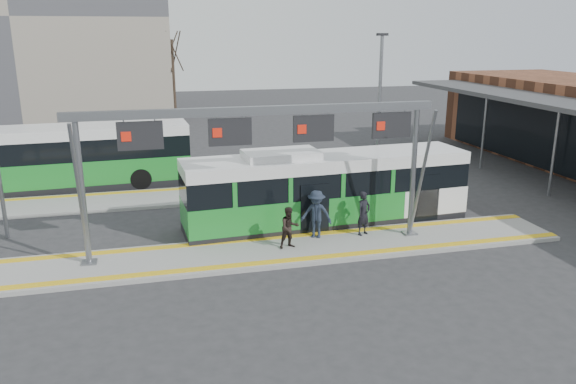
# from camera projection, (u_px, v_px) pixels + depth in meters

# --- Properties ---
(ground) EXTENTS (120.00, 120.00, 0.00)m
(ground) POSITION_uv_depth(u_px,v_px,m) (275.00, 253.00, 20.60)
(ground) COLOR #2D2D30
(ground) RESTS_ON ground
(platform_main) EXTENTS (22.00, 3.00, 0.15)m
(platform_main) POSITION_uv_depth(u_px,v_px,m) (275.00, 251.00, 20.58)
(platform_main) COLOR gray
(platform_main) RESTS_ON ground
(platform_second) EXTENTS (20.00, 3.00, 0.15)m
(platform_second) POSITION_uv_depth(u_px,v_px,m) (158.00, 198.00, 27.10)
(platform_second) COLOR gray
(platform_second) RESTS_ON ground
(tactile_main) EXTENTS (22.00, 2.65, 0.02)m
(tactile_main) POSITION_uv_depth(u_px,v_px,m) (275.00, 249.00, 20.55)
(tactile_main) COLOR yellow
(tactile_main) RESTS_ON platform_main
(tactile_second) EXTENTS (20.00, 0.35, 0.02)m
(tactile_second) POSITION_uv_depth(u_px,v_px,m) (157.00, 190.00, 28.15)
(tactile_second) COLOR yellow
(tactile_second) RESTS_ON platform_second
(gantry) EXTENTS (13.00, 1.68, 5.20)m
(gantry) POSITION_uv_depth(u_px,v_px,m) (263.00, 136.00, 19.57)
(gantry) COLOR slate
(gantry) RESTS_ON platform_main
(apartment_block) EXTENTS (24.50, 12.50, 18.40)m
(apartment_block) POSITION_uv_depth(u_px,v_px,m) (24.00, 15.00, 48.38)
(apartment_block) COLOR gray
(apartment_block) RESTS_ON ground
(hero_bus) EXTENTS (12.03, 3.26, 3.27)m
(hero_bus) POSITION_uv_depth(u_px,v_px,m) (326.00, 190.00, 23.30)
(hero_bus) COLOR black
(hero_bus) RESTS_ON ground
(bg_bus_green) EXTENTS (13.04, 3.49, 3.23)m
(bg_bus_green) POSITION_uv_depth(u_px,v_px,m) (60.00, 159.00, 28.59)
(bg_bus_green) COLOR black
(bg_bus_green) RESTS_ON ground
(passenger_a) EXTENTS (0.76, 0.67, 1.74)m
(passenger_a) POSITION_uv_depth(u_px,v_px,m) (364.00, 213.00, 21.82)
(passenger_a) COLOR black
(passenger_a) RESTS_ON platform_main
(passenger_b) EXTENTS (0.86, 0.72, 1.55)m
(passenger_b) POSITION_uv_depth(u_px,v_px,m) (290.00, 228.00, 20.49)
(passenger_b) COLOR black
(passenger_b) RESTS_ON platform_main
(passenger_c) EXTENTS (1.39, 1.20, 1.87)m
(passenger_c) POSITION_uv_depth(u_px,v_px,m) (316.00, 214.00, 21.50)
(passenger_c) COLOR #1E2736
(passenger_c) RESTS_ON platform_main
(tree_left) EXTENTS (1.40, 1.40, 8.85)m
(tree_left) POSITION_uv_depth(u_px,v_px,m) (109.00, 46.00, 47.17)
(tree_left) COLOR #382B21
(tree_left) RESTS_ON ground
(tree_mid) EXTENTS (1.40, 1.40, 8.19)m
(tree_mid) POSITION_uv_depth(u_px,v_px,m) (172.00, 52.00, 47.15)
(tree_mid) COLOR #382B21
(tree_mid) RESTS_ON ground
(lamp_east) EXTENTS (0.50, 0.25, 7.77)m
(lamp_east) POSITION_uv_depth(u_px,v_px,m) (379.00, 113.00, 26.65)
(lamp_east) COLOR slate
(lamp_east) RESTS_ON ground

